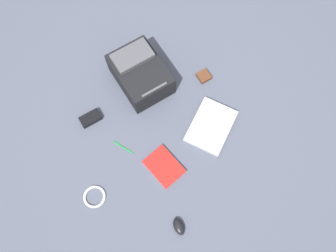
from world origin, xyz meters
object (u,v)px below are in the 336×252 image
backpack (140,74)px  power_brick (91,118)px  laptop (211,126)px  earbud_pouch (204,76)px  book_blue (164,167)px  cable_coil (94,197)px  pen_black (123,147)px  computer_mouse (179,226)px

backpack → power_brick: backpack is taller
laptop → earbud_pouch: size_ratio=4.71×
laptop → earbud_pouch: (-0.24, -0.25, -0.00)m
book_blue → cable_coil: bearing=-25.7°
backpack → pen_black: backpack is taller
power_brick → pen_black: size_ratio=0.89×
backpack → power_brick: 0.42m
book_blue → power_brick: bearing=-82.9°
backpack → book_blue: (0.34, 0.50, -0.08)m
backpack → earbud_pouch: backpack is taller
book_blue → earbud_pouch: (-0.63, -0.20, 0.00)m
computer_mouse → pen_black: bearing=102.6°
pen_black → earbud_pouch: 0.70m
pen_black → cable_coil: bearing=13.3°
laptop → book_blue: 0.39m
computer_mouse → earbud_pouch: computer_mouse is taller
power_brick → earbud_pouch: power_brick is taller
cable_coil → pen_black: 0.34m
computer_mouse → power_brick: bearing=107.0°
laptop → pen_black: 0.56m
cable_coil → power_brick: (-0.33, -0.36, 0.01)m
power_brick → computer_mouse: bearing=80.7°
earbud_pouch → backpack: bearing=-46.3°
laptop → pen_black: laptop is taller
computer_mouse → cable_coil: bearing=138.2°
backpack → computer_mouse: (0.55, 0.79, -0.07)m
earbud_pouch → laptop: bearing=45.9°
power_brick → pen_black: power_brick is taller
backpack → power_brick: size_ratio=3.49×
power_brick → pen_black: (0.00, 0.28, -0.01)m
book_blue → earbud_pouch: bearing=-162.5°
cable_coil → earbud_pouch: size_ratio=1.66×
backpack → power_brick: (0.41, -0.06, -0.07)m
pen_black → book_blue: bearing=104.4°
backpack → earbud_pouch: bearing=133.7°
cable_coil → book_blue: bearing=154.3°
laptop → power_brick: bearing=-53.2°
computer_mouse → earbud_pouch: 0.97m
earbud_pouch → book_blue: bearing=17.5°
backpack → laptop: size_ratio=1.21×
backpack → computer_mouse: size_ratio=4.58×
cable_coil → power_brick: power_brick is taller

